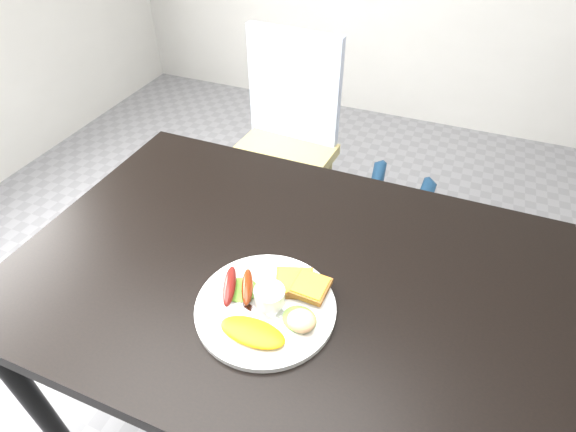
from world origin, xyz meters
The scene contains 15 objects.
room_floor centered at (0.00, 0.00, -0.01)m, with size 4.00×4.50×0.02m, color gray.
dining_table centered at (0.00, 0.00, 0.73)m, with size 1.20×0.80×0.04m, color black.
dining_chair centered at (-0.37, 0.80, 0.45)m, with size 0.40×0.40×0.05m, color tan.
person centered at (0.01, 0.59, 0.67)m, with size 0.48×0.32×1.34m, color navy.
plate centered at (0.00, -0.12, 0.76)m, with size 0.28×0.28×0.01m, color white.
lettuce_left centered at (-0.06, -0.10, 0.77)m, with size 0.07×0.07×0.01m, color #428721.
lettuce_right centered at (0.08, -0.13, 0.77)m, with size 0.07×0.06×0.01m, color #478919.
omelette centered at (0.01, -0.19, 0.77)m, with size 0.13×0.06×0.02m, color #D8BD0C.
sausage_a centered at (-0.08, -0.11, 0.78)m, with size 0.03×0.11×0.03m, color maroon.
sausage_b centered at (-0.05, -0.10, 0.78)m, with size 0.02×0.10×0.02m, color maroon.
ramekin centered at (0.01, -0.11, 0.78)m, with size 0.06×0.06×0.04m, color white.
toast_a centered at (0.03, -0.05, 0.77)m, with size 0.08×0.08×0.01m, color brown.
toast_b centered at (0.07, -0.06, 0.78)m, with size 0.07×0.07×0.01m, color #91611F.
potato_salad centered at (0.09, -0.14, 0.79)m, with size 0.06×0.05×0.03m, color beige.
fork centered at (-0.05, -0.13, 0.76)m, with size 0.16×0.01×0.00m, color #ADAFB7.
Camera 1 is at (0.25, -0.62, 1.48)m, focal length 28.00 mm.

